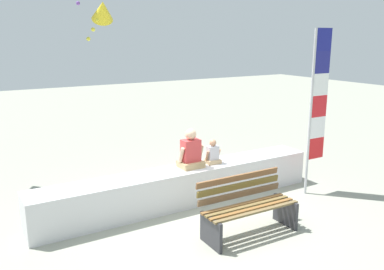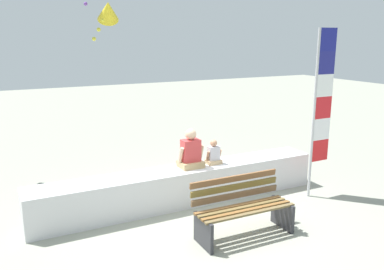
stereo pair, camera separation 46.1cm
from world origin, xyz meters
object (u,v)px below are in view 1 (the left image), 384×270
Objects in this scene: person_child at (213,154)px; kite_yellow at (102,11)px; flag_banner at (317,102)px; park_bench at (247,208)px; person_adult at (191,152)px.

kite_yellow is (-1.33, 1.96, 2.62)m from person_child.
flag_banner is 3.59× the size of kite_yellow.
person_child is 0.15× the size of flag_banner.
flag_banner is (2.15, 0.72, 1.37)m from park_bench.
kite_yellow reaches higher than park_bench.
park_bench is at bearing -85.91° from person_adult.
kite_yellow reaches higher than person_child.
park_bench is 2.16× the size of person_adult.
park_bench is 1.78× the size of kite_yellow.
person_child is 3.53m from kite_yellow.
flag_banner reaches higher than person_adult.
flag_banner reaches higher than person_child.
kite_yellow is at bearing 105.40° from park_bench.
flag_banner is (1.78, -0.80, 0.95)m from person_child.
person_adult is 1.56× the size of person_child.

